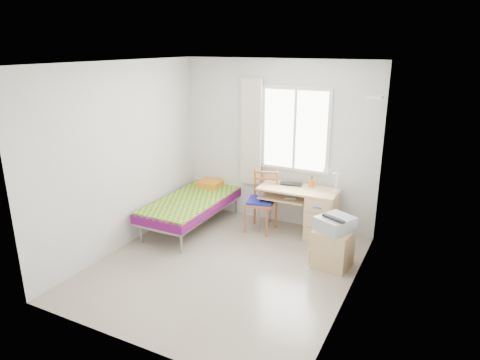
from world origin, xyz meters
name	(u,v)px	position (x,y,z in m)	size (l,w,h in m)	color
floor	(225,266)	(0.00, 0.00, 0.00)	(3.50, 3.50, 0.00)	#BCAD93
ceiling	(222,63)	(0.00, 0.00, 2.60)	(3.50, 3.50, 0.00)	white
wall_back	(277,144)	(0.00, 1.75, 1.30)	(3.20, 3.20, 0.00)	silver
wall_left	(123,157)	(-1.60, 0.00, 1.30)	(3.50, 3.50, 0.00)	silver
wall_right	(354,192)	(1.60, 0.00, 1.30)	(3.50, 3.50, 0.00)	silver
window	(295,130)	(0.30, 1.73, 1.55)	(1.10, 0.04, 1.30)	white
curtain	(251,133)	(-0.42, 1.68, 1.45)	(0.35, 0.05, 1.70)	beige
floating_shelf	(375,97)	(1.49, 1.40, 2.15)	(0.20, 0.32, 0.03)	white
bed	(194,202)	(-1.08, 0.97, 0.40)	(0.91, 1.90, 0.82)	gray
desk	(317,213)	(0.81, 1.41, 0.40)	(1.19, 0.57, 0.73)	tan
chair	(263,197)	(-0.04, 1.31, 0.53)	(0.49, 0.49, 0.95)	#B05C22
cabinet	(332,248)	(1.25, 0.66, 0.25)	(0.52, 0.47, 0.50)	tan
printer	(335,223)	(1.26, 0.68, 0.60)	(0.53, 0.56, 0.19)	#989AA0
laptop	(290,185)	(0.35, 1.47, 0.75)	(0.35, 0.22, 0.03)	black
pen_cup	(311,183)	(0.64, 1.58, 0.79)	(0.08, 0.08, 0.10)	orange
task_lamp	(331,177)	(0.99, 1.36, 0.99)	(0.23, 0.32, 0.41)	white
book	(285,196)	(0.30, 1.37, 0.59)	(0.17, 0.23, 0.02)	gray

